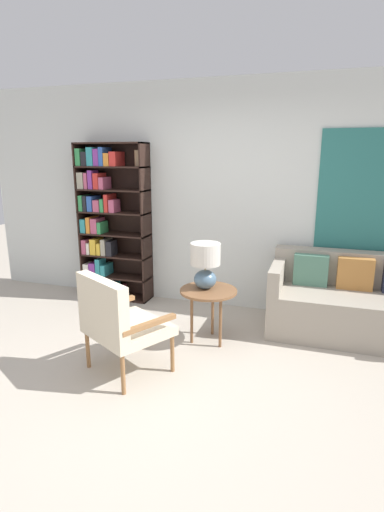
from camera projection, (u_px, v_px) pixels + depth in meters
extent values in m
plane|color=#B2A899|center=(153.00, 388.00, 3.27)|extent=(14.00, 14.00, 0.00)
cube|color=silver|center=(217.00, 197.00, 4.80)|extent=(6.40, 0.06, 2.70)
cube|color=#286B66|center=(361.00, 194.00, 4.26)|extent=(0.89, 0.02, 1.35)
cube|color=black|center=(84.00, 221.00, 5.25)|extent=(0.02, 0.30, 2.00)
cube|color=black|center=(146.00, 225.00, 4.98)|extent=(0.02, 0.30, 2.00)
cube|color=black|center=(111.00, 143.00, 4.87)|extent=(0.91, 0.30, 0.02)
cube|color=black|center=(118.00, 296.00, 5.36)|extent=(0.91, 0.30, 0.02)
cube|color=black|center=(120.00, 221.00, 5.25)|extent=(0.91, 0.01, 2.00)
cube|color=black|center=(117.00, 276.00, 5.29)|extent=(0.91, 0.30, 0.02)
cube|color=#2D56A8|center=(91.00, 285.00, 5.42)|extent=(0.07, 0.22, 0.21)
cube|color=orange|center=(97.00, 287.00, 5.39)|extent=(0.08, 0.21, 0.19)
cube|color=#B24C6B|center=(102.00, 286.00, 5.37)|extent=(0.05, 0.23, 0.22)
cube|color=gray|center=(107.00, 289.00, 5.34)|extent=(0.07, 0.20, 0.17)
cube|color=#2D56A8|center=(111.00, 289.00, 5.32)|extent=(0.04, 0.20, 0.19)
cube|color=teal|center=(115.00, 289.00, 5.29)|extent=(0.08, 0.18, 0.19)
cube|color=#B24C6B|center=(121.00, 291.00, 5.29)|extent=(0.05, 0.23, 0.15)
cube|color=black|center=(116.00, 255.00, 5.22)|extent=(0.91, 0.30, 0.02)
cube|color=silver|center=(89.00, 268.00, 5.33)|extent=(0.08, 0.17, 0.15)
cube|color=#7A338C|center=(96.00, 268.00, 5.33)|extent=(0.09, 0.23, 0.16)
cube|color=teal|center=(101.00, 267.00, 5.27)|extent=(0.06, 0.18, 0.23)
cube|color=teal|center=(107.00, 269.00, 5.29)|extent=(0.06, 0.23, 0.15)
cube|color=black|center=(115.00, 234.00, 5.15)|extent=(0.91, 0.30, 0.02)
cube|color=#B24C6B|center=(87.00, 246.00, 5.26)|extent=(0.06, 0.18, 0.19)
cube|color=silver|center=(91.00, 248.00, 5.25)|extent=(0.04, 0.19, 0.15)
cube|color=gold|center=(97.00, 246.00, 5.24)|extent=(0.08, 0.22, 0.21)
cube|color=gold|center=(102.00, 248.00, 5.22)|extent=(0.05, 0.22, 0.15)
cube|color=gray|center=(107.00, 246.00, 5.19)|extent=(0.06, 0.22, 0.21)
cube|color=black|center=(112.00, 248.00, 5.15)|extent=(0.08, 0.17, 0.19)
cube|color=black|center=(114.00, 212.00, 5.08)|extent=(0.91, 0.30, 0.02)
cube|color=teal|center=(86.00, 225.00, 5.20)|extent=(0.07, 0.20, 0.18)
cube|color=orange|center=(93.00, 224.00, 5.20)|extent=(0.05, 0.25, 0.20)
cube|color=#B24C6B|center=(98.00, 225.00, 5.16)|extent=(0.09, 0.22, 0.19)
cube|color=#338C4C|center=(103.00, 227.00, 5.14)|extent=(0.05, 0.21, 0.15)
cube|color=black|center=(113.00, 190.00, 5.01)|extent=(0.91, 0.30, 0.02)
cube|color=#338C4C|center=(85.00, 203.00, 5.15)|extent=(0.05, 0.23, 0.20)
cube|color=black|center=(89.00, 203.00, 5.13)|extent=(0.05, 0.23, 0.19)
cube|color=#2D56A8|center=(94.00, 203.00, 5.12)|extent=(0.07, 0.25, 0.19)
cube|color=#B24C6B|center=(99.00, 206.00, 5.07)|extent=(0.09, 0.19, 0.15)
cube|color=#338C4C|center=(105.00, 205.00, 5.04)|extent=(0.05, 0.19, 0.16)
cube|color=red|center=(110.00, 203.00, 5.04)|extent=(0.05, 0.25, 0.22)
cube|color=#B24C6B|center=(114.00, 206.00, 5.00)|extent=(0.07, 0.18, 0.16)
cube|color=black|center=(112.00, 167.00, 4.94)|extent=(0.91, 0.30, 0.02)
cube|color=gray|center=(85.00, 180.00, 5.07)|extent=(0.09, 0.23, 0.20)
cube|color=#B24C6B|center=(89.00, 181.00, 5.02)|extent=(0.05, 0.17, 0.20)
cube|color=#7A338C|center=(93.00, 180.00, 5.00)|extent=(0.06, 0.17, 0.23)
cube|color=red|center=(100.00, 181.00, 5.00)|extent=(0.07, 0.22, 0.20)
cube|color=#B24C6B|center=(105.00, 183.00, 4.98)|extent=(0.06, 0.21, 0.15)
cube|color=#338C4C|center=(82.00, 157.00, 4.99)|extent=(0.07, 0.21, 0.21)
cube|color=black|center=(87.00, 159.00, 4.97)|extent=(0.08, 0.19, 0.17)
cube|color=teal|center=(94.00, 157.00, 4.95)|extent=(0.08, 0.23, 0.22)
cube|color=#7A338C|center=(100.00, 157.00, 4.92)|extent=(0.07, 0.21, 0.20)
cube|color=#2D56A8|center=(105.00, 157.00, 4.91)|extent=(0.06, 0.23, 0.22)
cube|color=orange|center=(109.00, 160.00, 4.87)|extent=(0.07, 0.18, 0.15)
cube|color=red|center=(117.00, 159.00, 4.87)|extent=(0.09, 0.25, 0.17)
cylinder|color=#8C6B4C|center=(138.00, 158.00, 4.80)|extent=(0.10, 0.10, 0.19)
cylinder|color=olive|center=(172.00, 353.00, 3.48)|extent=(0.04, 0.04, 0.35)
cylinder|color=olive|center=(135.00, 332.00, 3.88)|extent=(0.04, 0.04, 0.35)
cylinder|color=olive|center=(123.00, 374.00, 3.14)|extent=(0.04, 0.04, 0.35)
cylinder|color=olive|center=(88.00, 349.00, 3.54)|extent=(0.04, 0.04, 0.35)
cube|color=beige|center=(129.00, 329.00, 3.46)|extent=(0.85, 0.83, 0.08)
cube|color=beige|center=(102.00, 306.00, 3.23)|extent=(0.61, 0.40, 0.46)
cube|color=olive|center=(149.00, 324.00, 3.21)|extent=(0.30, 0.49, 0.04)
cube|color=olive|center=(109.00, 304.00, 3.64)|extent=(0.30, 0.49, 0.04)
cube|color=#9E9384|center=(352.00, 315.00, 4.15)|extent=(1.69, 0.82, 0.47)
cube|color=#9E9384|center=(354.00, 268.00, 4.33)|extent=(1.69, 0.20, 0.37)
cube|color=#9E9384|center=(278.00, 275.00, 4.30)|extent=(0.12, 0.82, 0.26)
cube|color=#4C7A66|center=(311.00, 270.00, 4.33)|extent=(0.36, 0.12, 0.34)
cube|color=#B27538|center=(355.00, 274.00, 4.20)|extent=(0.36, 0.12, 0.34)
cylinder|color=brown|center=(208.00, 291.00, 3.95)|extent=(0.57, 0.57, 0.02)
cylinder|color=brown|center=(213.00, 311.00, 4.18)|extent=(0.03, 0.03, 0.53)
cylinder|color=brown|center=(192.00, 318.00, 3.99)|extent=(0.03, 0.03, 0.53)
cylinder|color=brown|center=(220.00, 322.00, 3.90)|extent=(0.03, 0.03, 0.53)
ellipsoid|color=slate|center=(205.00, 279.00, 3.97)|extent=(0.23, 0.23, 0.19)
cylinder|color=tan|center=(205.00, 267.00, 3.94)|extent=(0.02, 0.02, 0.06)
cylinder|color=beige|center=(205.00, 254.00, 3.90)|extent=(0.30, 0.30, 0.21)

